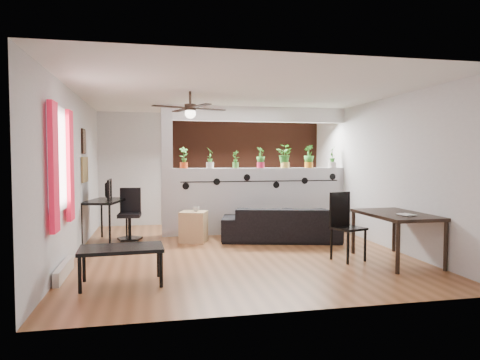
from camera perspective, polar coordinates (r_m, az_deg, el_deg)
The scene contains 28 objects.
room_shell at distance 7.21m, azimuth -0.46°, elevation 0.91°, with size 6.30×7.10×2.90m.
partition_wall at distance 8.89m, azimuth 2.75°, elevation -2.74°, with size 3.60×0.18×1.35m, color #BCBCC1.
ceiling_header at distance 8.89m, azimuth 2.78°, elevation 8.73°, with size 3.60×0.18×0.30m, color silver.
pier_column at distance 8.58m, azimuth -9.70°, elevation 1.20°, with size 0.22×0.20×2.60m, color #BCBCC1.
brick_panel at distance 10.28m, azimuth 0.74°, elevation 1.53°, with size 3.90×0.05×2.60m, color brown.
vine_decal at distance 8.76m, azimuth 2.91°, elevation -0.16°, with size 3.31×0.01×0.30m.
window_assembly at distance 5.98m, azimuth -22.85°, elevation 2.25°, with size 0.09×1.30×1.55m.
baseboard_heater at distance 6.16m, azimuth -22.43°, elevation -11.06°, with size 0.08×1.00×0.18m, color silver.
corkboard at distance 8.11m, azimuth -19.98°, elevation 1.32°, with size 0.03×0.60×0.45m, color olive.
framed_art at distance 8.06m, azimuth -20.12°, elevation 4.86°, with size 0.03×0.34×0.44m.
ceiling_fan at distance 6.83m, azimuth -6.65°, elevation 9.29°, with size 1.19×1.19×0.43m.
potted_plant_0 at distance 8.59m, azimuth -7.52°, elevation 3.07°, with size 0.25×0.21×0.43m.
potted_plant_1 at distance 8.64m, azimuth -4.02°, elevation 3.06°, with size 0.20×0.24×0.42m.
potted_plant_2 at distance 8.73m, azimuth -0.59°, elevation 2.87°, with size 0.22×0.20×0.36m.
potted_plant_3 at distance 8.84m, azimuth 2.77°, elevation 3.09°, with size 0.23×0.26×0.43m.
potted_plant_4 at distance 8.99m, azimuth 6.03°, elevation 3.24°, with size 0.32×0.32×0.48m.
potted_plant_5 at distance 9.16m, azimuth 9.18°, elevation 3.20°, with size 0.31×0.29×0.48m.
potted_plant_6 at distance 9.36m, azimuth 12.20°, elevation 3.12°, with size 0.28×0.30×0.46m.
sofa at distance 8.12m, azimuth 5.48°, elevation -5.91°, with size 2.09×0.82×0.61m, color black.
cube_shelf at distance 8.01m, azimuth -6.21°, elevation -6.21°, with size 0.46×0.41×0.57m, color tan.
cup at distance 7.97m, azimuth -5.86°, elevation -3.87°, with size 0.12×0.12×0.09m, color gray.
computer_desk at distance 8.23m, azimuth -17.54°, elevation -3.07°, with size 0.80×1.19×0.79m.
monitor at distance 8.36m, azimuth -17.45°, elevation -1.75°, with size 0.06×0.36×0.20m, color black.
office_chair at distance 8.37m, azimuth -14.47°, elevation -4.89°, with size 0.50×0.50×0.97m.
dining_table at distance 6.84m, azimuth 20.09°, elevation -4.81°, with size 0.83×1.35×0.73m.
book at distance 6.52m, azimuth 20.74°, elevation -4.40°, with size 0.17×0.23×0.02m, color gray.
folding_chair at distance 6.76m, azimuth 13.68°, elevation -5.19°, with size 0.53×0.53×1.03m.
coffee_table at distance 5.51m, azimuth -15.52°, elevation -9.10°, with size 1.03×0.61×0.47m.
Camera 1 is at (-1.38, -7.07, 1.56)m, focal length 32.00 mm.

